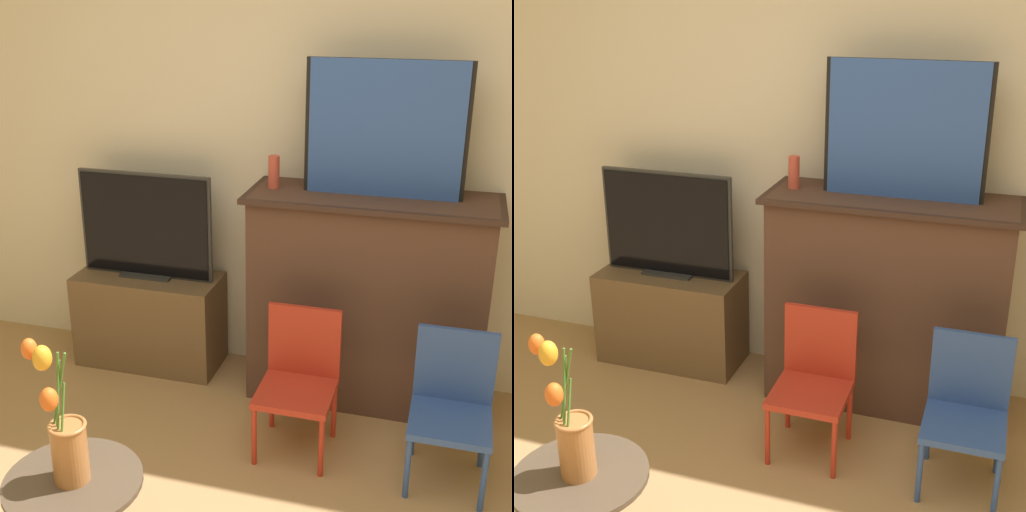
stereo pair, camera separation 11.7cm
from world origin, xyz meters
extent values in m
cube|color=beige|center=(0.00, 2.13, 1.35)|extent=(8.00, 0.06, 2.70)
cube|color=#4C3328|center=(0.37, 1.89, 0.53)|extent=(1.13, 0.43, 1.07)
cube|color=#35231C|center=(0.37, 1.88, 1.05)|extent=(1.19, 0.47, 0.02)
cube|color=black|center=(0.40, 1.90, 1.38)|extent=(0.74, 0.02, 0.62)
cube|color=#2D51A8|center=(0.40, 1.89, 1.38)|extent=(0.70, 0.02, 0.62)
cylinder|color=#CC4C3D|center=(-0.12, 1.89, 1.15)|extent=(0.05, 0.05, 0.16)
cube|color=brown|center=(-0.83, 1.90, 0.26)|extent=(0.78, 0.36, 0.52)
cube|color=#2D2D2D|center=(-0.83, 1.90, 0.52)|extent=(0.28, 0.12, 0.01)
cube|color=#2D2D2D|center=(-0.83, 1.91, 0.80)|extent=(0.74, 0.02, 0.57)
cube|color=black|center=(-0.83, 1.90, 0.80)|extent=(0.71, 0.02, 0.54)
cylinder|color=#B22D1E|center=(-0.01, 1.17, 0.14)|extent=(0.02, 0.02, 0.29)
cylinder|color=#B22D1E|center=(0.29, 1.17, 0.14)|extent=(0.02, 0.02, 0.29)
cylinder|color=#B22D1E|center=(-0.01, 1.47, 0.14)|extent=(0.02, 0.02, 0.29)
cylinder|color=#B22D1E|center=(0.29, 1.47, 0.14)|extent=(0.02, 0.02, 0.29)
cube|color=#B22D1E|center=(0.14, 1.32, 0.30)|extent=(0.33, 0.33, 0.03)
cube|color=#B22D1E|center=(0.14, 1.47, 0.48)|extent=(0.33, 0.02, 0.33)
cylinder|color=#2D4C99|center=(0.66, 1.13, 0.14)|extent=(0.02, 0.02, 0.29)
cylinder|color=#2D4C99|center=(0.95, 1.13, 0.14)|extent=(0.02, 0.02, 0.29)
cylinder|color=#2D4C99|center=(0.66, 1.43, 0.14)|extent=(0.02, 0.02, 0.29)
cylinder|color=#2D4C99|center=(0.95, 1.43, 0.14)|extent=(0.02, 0.02, 0.29)
cube|color=#2D4C99|center=(0.81, 1.28, 0.30)|extent=(0.33, 0.33, 0.03)
cube|color=#2D4C99|center=(0.81, 1.44, 0.48)|extent=(0.33, 0.02, 0.33)
cylinder|color=#4C3D2D|center=(-0.40, 0.35, 0.44)|extent=(0.47, 0.47, 0.02)
cylinder|color=#AD6B38|center=(-0.40, 0.35, 0.55)|extent=(0.12, 0.12, 0.21)
torus|color=#AD6B38|center=(-0.40, 0.35, 0.66)|extent=(0.13, 0.13, 0.01)
cylinder|color=#477A2D|center=(-0.41, 0.33, 0.76)|extent=(0.03, 0.04, 0.34)
ellipsoid|color=orange|center=(-0.43, 0.30, 0.93)|extent=(0.06, 0.06, 0.08)
cylinder|color=#477A2D|center=(-0.42, 0.34, 0.74)|extent=(0.04, 0.02, 0.31)
ellipsoid|color=gold|center=(-0.45, 0.33, 0.90)|extent=(0.05, 0.05, 0.07)
cylinder|color=#477A2D|center=(-0.40, 0.33, 0.70)|extent=(0.01, 0.07, 0.22)
ellipsoid|color=orange|center=(-0.39, 0.27, 0.81)|extent=(0.06, 0.06, 0.08)
cylinder|color=#477A2D|center=(-0.42, 0.35, 0.76)|extent=(0.09, 0.01, 0.34)
ellipsoid|color=orange|center=(-0.50, 0.35, 0.92)|extent=(0.05, 0.05, 0.07)
camera|label=1|loc=(0.74, -1.35, 1.99)|focal=50.00mm
camera|label=2|loc=(0.85, -1.32, 1.99)|focal=50.00mm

